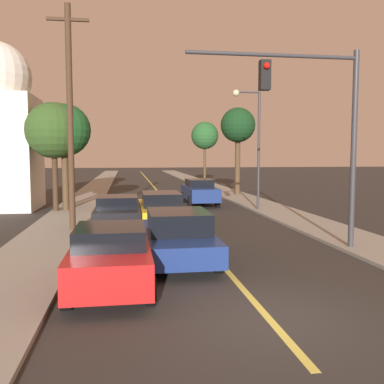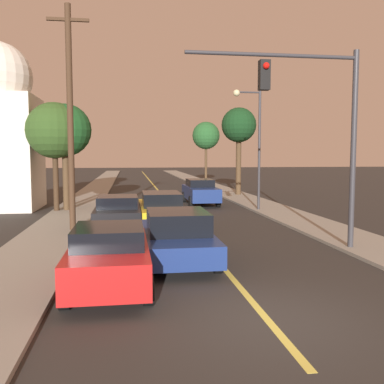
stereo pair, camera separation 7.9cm
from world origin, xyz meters
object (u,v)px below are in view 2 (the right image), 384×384
at_px(car_outer_lane_second, 118,211).
at_px(tree_right_far, 206,136).
at_px(car_near_lane_front, 177,236).
at_px(streetlamp_right, 253,133).
at_px(tree_left_far, 65,131).
at_px(traffic_signal_mast, 316,113).
at_px(tree_left_near, 54,131).
at_px(utility_pole_left, 70,115).
at_px(car_far_oncoming, 200,191).
at_px(car_outer_lane_front, 109,256).
at_px(tree_right_near, 239,126).
at_px(car_near_lane_second, 161,209).

bearing_deg(car_outer_lane_second, tree_right_far, 72.01).
relative_size(car_near_lane_front, streetlamp_right, 0.73).
bearing_deg(tree_right_far, tree_left_far, -119.59).
height_order(traffic_signal_mast, tree_left_near, traffic_signal_mast).
bearing_deg(tree_left_near, utility_pole_left, -75.44).
bearing_deg(car_far_oncoming, car_near_lane_front, 77.77).
height_order(car_outer_lane_second, tree_left_far, tree_left_far).
xyz_separation_m(car_outer_lane_second, tree_right_far, (8.47, 26.09, 4.34)).
distance_m(car_near_lane_front, car_outer_lane_front, 2.95).
height_order(streetlamp_right, tree_right_far, streetlamp_right).
distance_m(car_far_oncoming, traffic_signal_mast, 14.02).
relative_size(car_outer_lane_second, traffic_signal_mast, 0.67).
bearing_deg(tree_left_far, tree_left_near, -156.60).
bearing_deg(tree_right_far, utility_pole_left, -111.09).
bearing_deg(car_outer_lane_second, tree_left_far, 115.70).
xyz_separation_m(car_outer_lane_front, tree_right_near, (8.70, 21.57, 4.48)).
distance_m(car_near_lane_second, tree_left_near, 8.33).
distance_m(traffic_signal_mast, streetlamp_right, 9.85).
distance_m(car_outer_lane_second, tree_left_near, 7.67).
bearing_deg(tree_left_near, car_outer_lane_second, -59.71).
xyz_separation_m(car_near_lane_front, utility_pole_left, (-3.61, 5.20, 3.92)).
xyz_separation_m(car_far_oncoming, tree_left_near, (-8.30, -2.57, 3.55)).
distance_m(car_far_oncoming, streetlamp_right, 5.55).
relative_size(car_far_oncoming, tree_right_far, 0.77).
bearing_deg(traffic_signal_mast, streetlamp_right, 84.90).
distance_m(traffic_signal_mast, tree_left_far, 14.45).
xyz_separation_m(tree_left_far, tree_right_near, (11.61, 7.53, 0.85)).
relative_size(utility_pole_left, tree_right_near, 1.34).
distance_m(car_far_oncoming, tree_left_far, 8.90).
bearing_deg(streetlamp_right, car_outer_lane_second, -146.58).
bearing_deg(traffic_signal_mast, tree_right_far, 86.01).
xyz_separation_m(utility_pole_left, tree_left_near, (-1.64, 6.31, -0.29)).
xyz_separation_m(car_outer_lane_second, tree_right_near, (8.70, 13.58, 4.48)).
distance_m(utility_pole_left, tree_right_near, 17.53).
bearing_deg(car_far_oncoming, car_outer_lane_front, 73.38).
height_order(car_outer_lane_front, tree_right_far, tree_right_far).
xyz_separation_m(utility_pole_left, tree_left_far, (-1.14, 6.52, -0.27)).
bearing_deg(car_outer_lane_front, car_far_oncoming, 73.38).
bearing_deg(car_far_oncoming, tree_left_far, 16.78).
relative_size(car_near_lane_front, tree_right_far, 0.74).
bearing_deg(tree_left_near, car_near_lane_front, -65.48).
bearing_deg(tree_left_near, car_far_oncoming, 17.19).
bearing_deg(utility_pole_left, car_outer_lane_front, -76.74).
relative_size(car_near_lane_front, car_outer_lane_second, 1.12).
xyz_separation_m(car_near_lane_second, car_outer_lane_front, (-1.84, -8.44, -0.02)).
distance_m(car_near_lane_second, streetlamp_right, 7.69).
height_order(car_near_lane_second, car_outer_lane_second, car_near_lane_second).
relative_size(traffic_signal_mast, tree_left_far, 1.09).
distance_m(car_near_lane_front, tree_right_far, 32.74).
xyz_separation_m(streetlamp_right, tree_left_near, (-10.58, 1.10, 0.07)).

